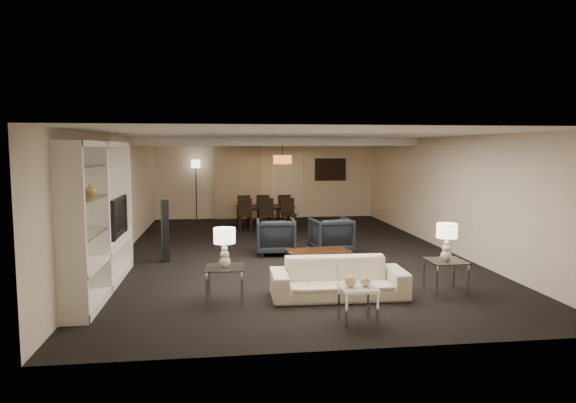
# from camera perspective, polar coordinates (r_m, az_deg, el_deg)

# --- Properties ---
(floor) EXTENTS (11.00, 11.00, 0.00)m
(floor) POSITION_cam_1_polar(r_m,az_deg,el_deg) (11.22, 0.00, -5.59)
(floor) COLOR black
(floor) RESTS_ON ground
(ceiling) EXTENTS (7.00, 11.00, 0.02)m
(ceiling) POSITION_cam_1_polar(r_m,az_deg,el_deg) (11.00, 0.00, 7.27)
(ceiling) COLOR silver
(ceiling) RESTS_ON ground
(wall_back) EXTENTS (7.00, 0.02, 2.50)m
(wall_back) POSITION_cam_1_polar(r_m,az_deg,el_deg) (16.50, -2.48, 2.50)
(wall_back) COLOR beige
(wall_back) RESTS_ON ground
(wall_front) EXTENTS (7.00, 0.02, 2.50)m
(wall_front) POSITION_cam_1_polar(r_m,az_deg,el_deg) (5.68, 7.24, -4.25)
(wall_front) COLOR beige
(wall_front) RESTS_ON ground
(wall_left) EXTENTS (0.02, 11.00, 2.50)m
(wall_left) POSITION_cam_1_polar(r_m,az_deg,el_deg) (11.14, -18.15, 0.52)
(wall_left) COLOR beige
(wall_left) RESTS_ON ground
(wall_right) EXTENTS (0.02, 11.00, 2.50)m
(wall_right) POSITION_cam_1_polar(r_m,az_deg,el_deg) (12.01, 16.80, 0.94)
(wall_right) COLOR beige
(wall_right) RESTS_ON ground
(ceiling_soffit) EXTENTS (7.00, 4.00, 0.20)m
(ceiling_soffit) POSITION_cam_1_polar(r_m,az_deg,el_deg) (14.47, -1.81, 6.57)
(ceiling_soffit) COLOR silver
(ceiling_soffit) RESTS_ON ceiling
(curtains) EXTENTS (1.50, 0.12, 2.40)m
(curtains) POSITION_cam_1_polar(r_m,az_deg,el_deg) (16.37, -5.60, 2.27)
(curtains) COLOR beige
(curtains) RESTS_ON wall_back
(door) EXTENTS (0.90, 0.05, 2.10)m
(door) POSITION_cam_1_polar(r_m,az_deg,el_deg) (16.55, -0.05, 1.82)
(door) COLOR silver
(door) RESTS_ON wall_back
(painting) EXTENTS (0.95, 0.04, 0.65)m
(painting) POSITION_cam_1_polar(r_m,az_deg,el_deg) (16.75, 4.71, 3.57)
(painting) COLOR #142D38
(painting) RESTS_ON wall_back
(media_unit) EXTENTS (0.38, 3.40, 2.35)m
(media_unit) POSITION_cam_1_polar(r_m,az_deg,el_deg) (8.58, -20.08, -1.60)
(media_unit) COLOR white
(media_unit) RESTS_ON wall_left
(pendant_light) EXTENTS (0.52, 0.52, 0.24)m
(pendant_light) POSITION_cam_1_polar(r_m,az_deg,el_deg) (14.51, -0.62, 4.67)
(pendant_light) COLOR #D8591E
(pendant_light) RESTS_ON ceiling_soffit
(sofa) EXTENTS (2.05, 0.84, 0.59)m
(sofa) POSITION_cam_1_polar(r_m,az_deg,el_deg) (7.86, 5.62, -8.46)
(sofa) COLOR beige
(sofa) RESTS_ON floor
(coffee_table) EXTENTS (1.19, 0.79, 0.40)m
(coffee_table) POSITION_cam_1_polar(r_m,az_deg,el_deg) (9.40, 3.40, -6.64)
(coffee_table) COLOR black
(coffee_table) RESTS_ON floor
(armchair_left) EXTENTS (0.85, 0.87, 0.76)m
(armchair_left) POSITION_cam_1_polar(r_m,az_deg,el_deg) (10.93, -1.37, -3.89)
(armchair_left) COLOR black
(armchair_left) RESTS_ON floor
(armchair_right) EXTENTS (0.91, 0.93, 0.76)m
(armchair_right) POSITION_cam_1_polar(r_m,az_deg,el_deg) (11.12, 4.80, -3.74)
(armchair_right) COLOR black
(armchair_right) RESTS_ON floor
(side_table_left) EXTENTS (0.58, 0.58, 0.52)m
(side_table_left) POSITION_cam_1_polar(r_m,az_deg,el_deg) (7.68, -7.01, -9.12)
(side_table_left) COLOR white
(side_table_left) RESTS_ON floor
(side_table_right) EXTENTS (0.56, 0.56, 0.52)m
(side_table_right) POSITION_cam_1_polar(r_m,az_deg,el_deg) (8.41, 17.09, -8.00)
(side_table_right) COLOR white
(side_table_right) RESTS_ON floor
(table_lamp_left) EXTENTS (0.35, 0.35, 0.58)m
(table_lamp_left) POSITION_cam_1_polar(r_m,az_deg,el_deg) (7.55, -7.06, -5.10)
(table_lamp_left) COLOR beige
(table_lamp_left) RESTS_ON side_table_left
(table_lamp_right) EXTENTS (0.35, 0.35, 0.58)m
(table_lamp_right) POSITION_cam_1_polar(r_m,az_deg,el_deg) (8.30, 17.20, -4.32)
(table_lamp_right) COLOR #F0E6CB
(table_lamp_right) RESTS_ON side_table_right
(marble_table) EXTENTS (0.47, 0.47, 0.46)m
(marble_table) POSITION_cam_1_polar(r_m,az_deg,el_deg) (6.85, 7.73, -11.23)
(marble_table) COLOR white
(marble_table) RESTS_ON floor
(gold_gourd_a) EXTENTS (0.15, 0.15, 0.15)m
(gold_gourd_a) POSITION_cam_1_polar(r_m,az_deg,el_deg) (6.74, 6.94, -8.80)
(gold_gourd_a) COLOR tan
(gold_gourd_a) RESTS_ON marble_table
(gold_gourd_b) EXTENTS (0.13, 0.13, 0.13)m
(gold_gourd_b) POSITION_cam_1_polar(r_m,az_deg,el_deg) (6.80, 8.59, -8.78)
(gold_gourd_b) COLOR #E2C577
(gold_gourd_b) RESTS_ON marble_table
(television) EXTENTS (1.15, 0.15, 0.66)m
(television) POSITION_cam_1_polar(r_m,az_deg,el_deg) (9.25, -18.96, -1.62)
(television) COLOR black
(television) RESTS_ON media_unit
(vase_blue) EXTENTS (0.15, 0.15, 0.15)m
(vase_blue) POSITION_cam_1_polar(r_m,az_deg,el_deg) (7.38, -22.18, -3.16)
(vase_blue) COLOR #24429F
(vase_blue) RESTS_ON media_unit
(vase_amber) EXTENTS (0.17, 0.17, 0.18)m
(vase_amber) POSITION_cam_1_polar(r_m,az_deg,el_deg) (7.96, -21.12, 1.22)
(vase_amber) COLOR #A98238
(vase_amber) RESTS_ON media_unit
(floor_speaker) EXTENTS (0.17, 0.17, 1.23)m
(floor_speaker) POSITION_cam_1_polar(r_m,az_deg,el_deg) (10.43, -13.49, -3.21)
(floor_speaker) COLOR black
(floor_speaker) RESTS_ON floor
(dining_table) EXTENTS (1.69, 1.00, 0.58)m
(dining_table) POSITION_cam_1_polar(r_m,az_deg,el_deg) (14.79, -2.55, -1.64)
(dining_table) COLOR black
(dining_table) RESTS_ON floor
(chair_nl) EXTENTS (0.40, 0.40, 0.86)m
(chair_nl) POSITION_cam_1_polar(r_m,az_deg,el_deg) (14.09, -4.76, -1.47)
(chair_nl) COLOR black
(chair_nl) RESTS_ON floor
(chair_nm) EXTENTS (0.41, 0.41, 0.86)m
(chair_nm) POSITION_cam_1_polar(r_m,az_deg,el_deg) (14.13, -2.33, -1.43)
(chair_nm) COLOR black
(chair_nm) RESTS_ON floor
(chair_nr) EXTENTS (0.43, 0.43, 0.86)m
(chair_nr) POSITION_cam_1_polar(r_m,az_deg,el_deg) (14.19, 0.08, -1.39)
(chair_nr) COLOR black
(chair_nr) RESTS_ON floor
(chair_fl) EXTENTS (0.43, 0.43, 0.86)m
(chair_fl) POSITION_cam_1_polar(r_m,az_deg,el_deg) (15.38, -4.99, -0.84)
(chair_fl) COLOR black
(chair_fl) RESTS_ON floor
(chair_fm) EXTENTS (0.45, 0.45, 0.86)m
(chair_fm) POSITION_cam_1_polar(r_m,az_deg,el_deg) (15.41, -2.76, -0.81)
(chair_fm) COLOR black
(chair_fm) RESTS_ON floor
(chair_fr) EXTENTS (0.43, 0.43, 0.86)m
(chair_fr) POSITION_cam_1_polar(r_m,az_deg,el_deg) (15.47, -0.55, -0.78)
(chair_fr) COLOR black
(chair_fr) RESTS_ON floor
(floor_lamp) EXTENTS (0.34, 0.34, 1.88)m
(floor_lamp) POSITION_cam_1_polar(r_m,az_deg,el_deg) (16.17, -10.17, 1.25)
(floor_lamp) COLOR black
(floor_lamp) RESTS_ON floor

